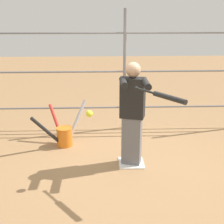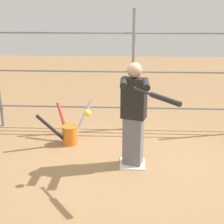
{
  "view_description": "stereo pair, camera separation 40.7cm",
  "coord_description": "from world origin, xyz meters",
  "px_view_note": "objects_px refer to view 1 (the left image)",
  "views": [
    {
      "loc": [
        0.49,
        4.52,
        2.39
      ],
      "look_at": [
        0.32,
        0.2,
        0.95
      ],
      "focal_mm": 50.0,
      "sensor_mm": 36.0,
      "label": 1
    },
    {
      "loc": [
        0.08,
        4.52,
        2.39
      ],
      "look_at": [
        0.32,
        0.2,
        0.95
      ],
      "focal_mm": 50.0,
      "sensor_mm": 36.0,
      "label": 2
    }
  ],
  "objects_px": {
    "batter": "(132,112)",
    "baseball_bat_swinging": "(165,96)",
    "bat_bucket": "(64,134)",
    "softball_in_flight": "(89,114)"
  },
  "relations": [
    {
      "from": "softball_in_flight",
      "to": "bat_bucket",
      "type": "distance_m",
      "value": 1.59
    },
    {
      "from": "softball_in_flight",
      "to": "batter",
      "type": "bearing_deg",
      "value": -143.19
    },
    {
      "from": "baseball_bat_swinging",
      "to": "bat_bucket",
      "type": "xyz_separation_m",
      "value": [
        1.47,
        -1.61,
        -1.14
      ]
    },
    {
      "from": "batter",
      "to": "bat_bucket",
      "type": "distance_m",
      "value": 1.56
    },
    {
      "from": "batter",
      "to": "baseball_bat_swinging",
      "type": "bearing_deg",
      "value": 110.55
    },
    {
      "from": "baseball_bat_swinging",
      "to": "bat_bucket",
      "type": "height_order",
      "value": "baseball_bat_swinging"
    },
    {
      "from": "softball_in_flight",
      "to": "bat_bucket",
      "type": "xyz_separation_m",
      "value": [
        0.52,
        -1.26,
        -0.81
      ]
    },
    {
      "from": "batter",
      "to": "baseball_bat_swinging",
      "type": "distance_m",
      "value": 1.0
    },
    {
      "from": "softball_in_flight",
      "to": "bat_bucket",
      "type": "height_order",
      "value": "softball_in_flight"
    },
    {
      "from": "bat_bucket",
      "to": "batter",
      "type": "bearing_deg",
      "value": 146.01
    }
  ]
}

